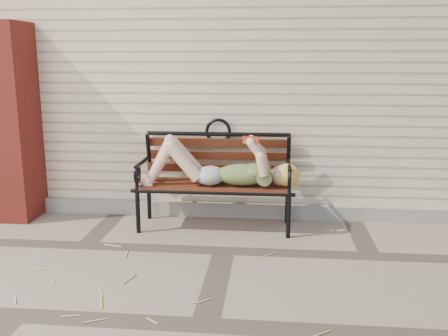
# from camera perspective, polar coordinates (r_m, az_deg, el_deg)

# --- Properties ---
(ground) EXTENTS (80.00, 80.00, 0.00)m
(ground) POSITION_cam_1_polar(r_m,az_deg,el_deg) (4.42, 0.03, -9.43)
(ground) COLOR #7B6C5F
(ground) RESTS_ON ground
(house_wall) EXTENTS (8.00, 4.00, 3.00)m
(house_wall) POSITION_cam_1_polar(r_m,az_deg,el_deg) (7.09, 2.45, 11.27)
(house_wall) COLOR beige
(house_wall) RESTS_ON ground
(foundation_strip) EXTENTS (8.00, 0.10, 0.15)m
(foundation_strip) POSITION_cam_1_polar(r_m,az_deg,el_deg) (5.30, 1.06, -4.78)
(foundation_strip) COLOR gray
(foundation_strip) RESTS_ON ground
(brick_pillar) EXTENTS (0.50, 0.50, 2.00)m
(brick_pillar) POSITION_cam_1_polar(r_m,az_deg,el_deg) (5.57, -23.49, 4.76)
(brick_pillar) COLOR #9F2D23
(brick_pillar) RESTS_ON ground
(garden_bench) EXTENTS (1.62, 0.65, 1.05)m
(garden_bench) POSITION_cam_1_polar(r_m,az_deg,el_deg) (4.93, -0.94, 0.07)
(garden_bench) COLOR black
(garden_bench) RESTS_ON ground
(reading_woman) EXTENTS (1.53, 0.35, 0.48)m
(reading_woman) POSITION_cam_1_polar(r_m,az_deg,el_deg) (4.79, -0.96, 0.15)
(reading_woman) COLOR #0A4148
(reading_woman) RESTS_ON ground
(straw_scatter) EXTENTS (2.86, 1.64, 0.01)m
(straw_scatter) POSITION_cam_1_polar(r_m,az_deg,el_deg) (3.57, -3.82, -14.97)
(straw_scatter) COLOR #E0CD6D
(straw_scatter) RESTS_ON ground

